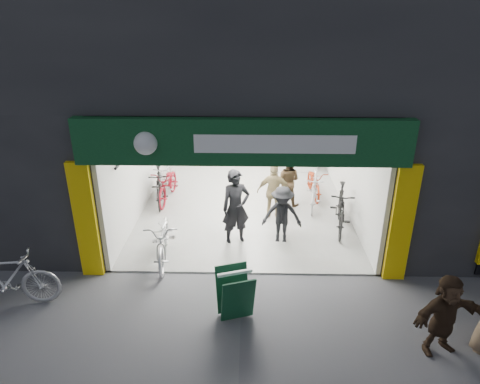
{
  "coord_description": "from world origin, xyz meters",
  "views": [
    {
      "loc": [
        0.14,
        -7.86,
        5.4
      ],
      "look_at": [
        -0.08,
        1.5,
        1.31
      ],
      "focal_mm": 32.0,
      "sensor_mm": 36.0,
      "label": 1
    }
  ],
  "objects_px": {
    "parked_bike": "(7,279)",
    "sandwich_board": "(235,293)",
    "bike_left_front": "(164,238)",
    "bike_right_front": "(341,209)"
  },
  "relations": [
    {
      "from": "parked_bike",
      "to": "sandwich_board",
      "type": "distance_m",
      "value": 4.4
    },
    {
      "from": "bike_right_front",
      "to": "sandwich_board",
      "type": "distance_m",
      "value": 4.35
    },
    {
      "from": "bike_left_front",
      "to": "sandwich_board",
      "type": "height_order",
      "value": "bike_left_front"
    },
    {
      "from": "sandwich_board",
      "to": "parked_bike",
      "type": "bearing_deg",
      "value": 159.08
    },
    {
      "from": "bike_left_front",
      "to": "bike_right_front",
      "type": "distance_m",
      "value": 4.56
    },
    {
      "from": "bike_right_front",
      "to": "sandwich_board",
      "type": "bearing_deg",
      "value": -116.96
    },
    {
      "from": "bike_left_front",
      "to": "parked_bike",
      "type": "relative_size",
      "value": 1.05
    },
    {
      "from": "bike_right_front",
      "to": "parked_bike",
      "type": "bearing_deg",
      "value": -145.24
    },
    {
      "from": "bike_right_front",
      "to": "sandwich_board",
      "type": "xyz_separation_m",
      "value": [
        -2.6,
        -3.48,
        -0.07
      ]
    },
    {
      "from": "bike_right_front",
      "to": "parked_bike",
      "type": "relative_size",
      "value": 1.02
    }
  ]
}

